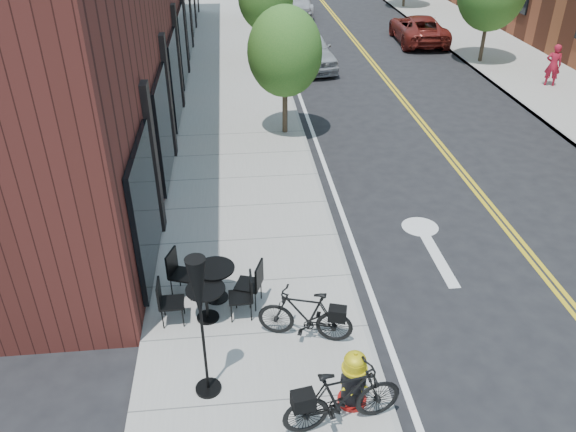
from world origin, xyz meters
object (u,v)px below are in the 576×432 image
pedestrian (553,65)px  bicycle_left (305,315)px  parked_car_b (294,28)px  parked_car_c (292,0)px  bistro_set_b (206,299)px  patio_umbrella (199,300)px  bicycle_right (343,398)px  parked_car_far (418,29)px  fire_hydrant (354,379)px  bistro_set_c (215,278)px  parked_car_a (307,49)px

pedestrian → bicycle_left: bearing=71.8°
parked_car_b → parked_car_c: 6.57m
bicycle_left → bistro_set_b: size_ratio=1.01×
bistro_set_b → parked_car_b: (3.83, 19.99, 0.10)m
patio_umbrella → parked_car_b: (3.79, 21.65, -1.25)m
bicycle_right → parked_car_far: (7.82, 21.82, -0.01)m
parked_car_far → bicycle_right: bearing=73.6°
bistro_set_b → parked_car_b: parked_car_b is taller
fire_hydrant → bistro_set_b: (-2.22, 2.13, -0.04)m
bistro_set_c → parked_car_far: parked_car_far is taller
parked_car_c → bicycle_right: bearing=-91.2°
fire_hydrant → bicycle_left: bearing=128.9°
fire_hydrant → parked_car_a: size_ratio=0.23×
parked_car_b → patio_umbrella: bearing=-102.2°
parked_car_c → bicycle_left: bearing=-92.1°
fire_hydrant → pedestrian: size_ratio=0.65×
bicycle_left → parked_car_a: bearing=-170.8°
bistro_set_b → parked_car_c: size_ratio=0.30×
parked_car_b → pedestrian: bearing=-44.1°
bicycle_right → parked_car_c: size_ratio=0.33×
bicycle_right → bistro_set_c: bearing=21.1°
bistro_set_b → patio_umbrella: (0.04, -1.67, 1.35)m
parked_car_c → pedestrian: pedestrian is taller
patio_umbrella → bistro_set_c: bearing=86.9°
bistro_set_b → parked_car_far: size_ratio=0.35×
patio_umbrella → parked_car_far: (9.77, 20.98, -1.26)m
parked_car_b → parked_car_c: (0.61, 6.54, 0.12)m
bicycle_left → parked_car_b: bearing=-169.1°
fire_hydrant → bistro_set_b: 3.08m
bistro_set_c → bicycle_right: bearing=-39.7°
parked_car_a → parked_car_c: bearing=79.6°
parked_car_far → bicycle_left: bearing=71.2°
bistro_set_c → parked_car_c: 26.33m
fire_hydrant → bicycle_left: (-0.54, 1.47, 0.01)m
pedestrian → bicycle_right: bearing=76.4°
fire_hydrant → bistro_set_b: fire_hydrant is taller
patio_umbrella → bistro_set_b: bearing=91.3°
bicycle_left → patio_umbrella: size_ratio=0.66×
fire_hydrant → bistro_set_c: (-2.06, 2.68, -0.01)m
fire_hydrant → bicycle_left: fire_hydrant is taller
bicycle_left → parked_car_c: 27.33m
bicycle_left → parked_car_b: size_ratio=0.41×
bicycle_left → bicycle_right: bicycle_right is taller
parked_car_far → bistro_set_b: bearing=66.4°
bistro_set_b → bistro_set_c: bistro_set_c is taller
bistro_set_b → bistro_set_c: size_ratio=0.93×
parked_car_a → patio_umbrella: bearing=-109.9°
bistro_set_c → parked_car_b: parked_car_b is taller
parked_car_a → parked_car_c: parked_car_c is taller
bicycle_right → parked_car_a: 18.42m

